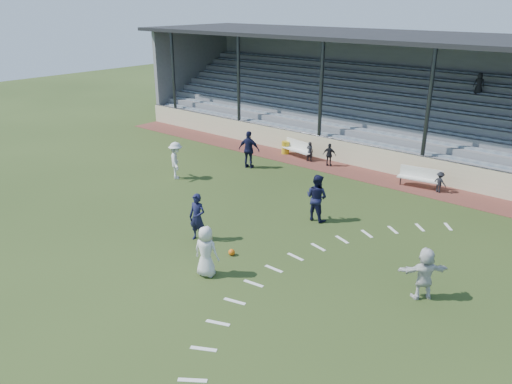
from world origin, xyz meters
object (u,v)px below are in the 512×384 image
at_px(bench_right, 420,176).
at_px(trash_bin, 285,147).
at_px(football, 232,252).
at_px(bench_left, 298,147).
at_px(player_white_lead, 206,251).
at_px(player_navy_lead, 197,217).

height_order(bench_right, trash_bin, bench_right).
bearing_deg(football, trash_bin, 117.99).
distance_m(bench_left, bench_right, 7.26).
distance_m(bench_left, trash_bin, 0.99).
height_order(trash_bin, player_white_lead, player_white_lead).
bearing_deg(bench_left, player_white_lead, -56.50).
distance_m(football, player_white_lead, 1.70).
relative_size(bench_left, football, 8.79).
relative_size(bench_right, player_navy_lead, 1.13).
height_order(bench_right, football, bench_right).
height_order(bench_left, bench_right, same).
distance_m(trash_bin, football, 12.58).
bearing_deg(player_white_lead, player_navy_lead, -53.78).
bearing_deg(player_navy_lead, bench_right, 57.36).
bearing_deg(bench_left, trash_bin, -176.50).
xyz_separation_m(bench_right, player_navy_lead, (-4.11, -10.61, 0.32)).
bearing_deg(trash_bin, bench_right, -2.66).
relative_size(bench_left, bench_right, 1.00).
relative_size(bench_right, player_white_lead, 1.19).
bearing_deg(player_white_lead, trash_bin, -79.74).
xyz_separation_m(player_white_lead, player_navy_lead, (-2.07, 1.62, 0.05)).
distance_m(bench_right, trash_bin, 8.23).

